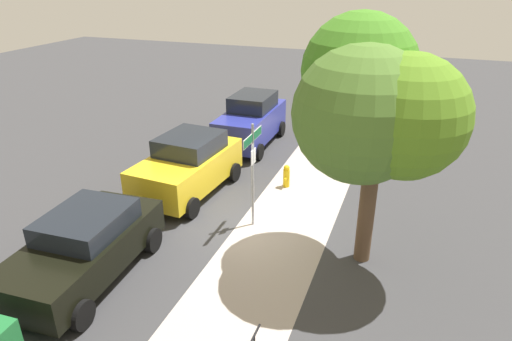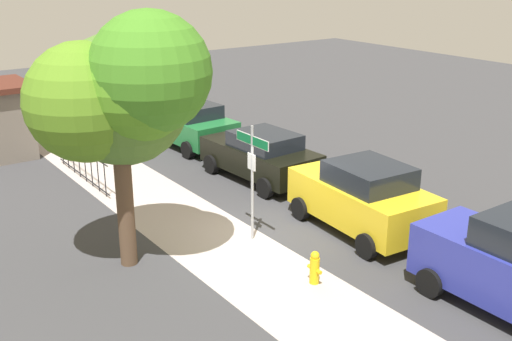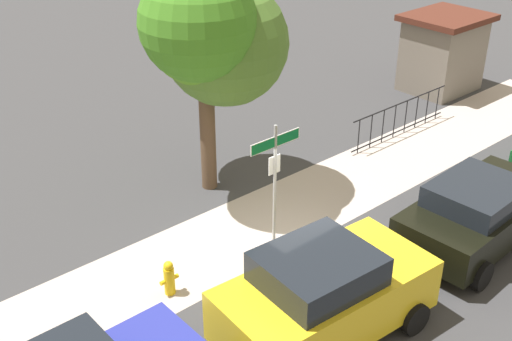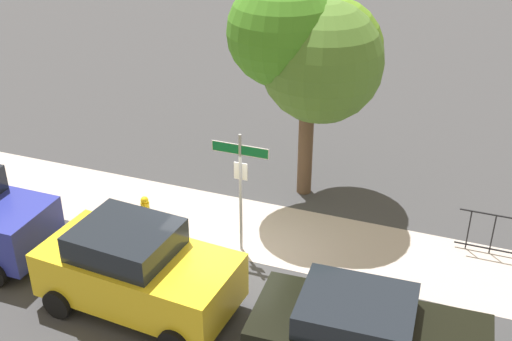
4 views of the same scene
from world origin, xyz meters
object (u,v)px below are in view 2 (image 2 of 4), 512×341
(car_yellow, at_px, (363,197))
(car_black, at_px, (261,155))
(car_green, at_px, (188,123))
(street_sign, at_px, (252,163))
(fire_hydrant, at_px, (315,267))
(shade_tree, at_px, (123,92))
(car_white, at_px, (126,100))

(car_yellow, distance_m, car_black, 4.80)
(car_yellow, height_order, car_green, car_yellow)
(street_sign, xyz_separation_m, car_yellow, (-1.23, -2.68, -1.11))
(fire_hydrant, bearing_deg, shade_tree, 40.18)
(street_sign, height_order, car_white, street_sign)
(car_yellow, bearing_deg, car_green, 2.96)
(shade_tree, distance_m, car_green, 10.25)
(car_yellow, relative_size, fire_hydrant, 5.38)
(car_yellow, height_order, car_white, car_yellow)
(car_white, xyz_separation_m, fire_hydrant, (-15.84, 2.69, -0.56))
(car_black, xyz_separation_m, car_white, (9.60, 0.36, 0.11))
(street_sign, bearing_deg, car_green, -19.07)
(car_black, bearing_deg, street_sign, 138.71)
(car_black, relative_size, car_green, 0.98)
(car_black, distance_m, car_white, 9.60)
(car_green, distance_m, fire_hydrant, 11.48)
(shade_tree, bearing_deg, street_sign, -102.13)
(street_sign, height_order, fire_hydrant, street_sign)
(car_green, xyz_separation_m, fire_hydrant, (-11.05, 3.09, -0.48))
(car_white, bearing_deg, car_black, -178.58)
(street_sign, height_order, shade_tree, shade_tree)
(car_yellow, distance_m, car_green, 9.60)
(fire_hydrant, bearing_deg, street_sign, -4.23)
(car_green, bearing_deg, fire_hydrant, 161.36)
(street_sign, distance_m, car_green, 8.93)
(car_green, bearing_deg, car_black, 176.56)
(street_sign, bearing_deg, car_white, -10.72)
(car_yellow, xyz_separation_m, fire_hydrant, (-1.45, 2.88, -0.57))
(car_green, bearing_deg, street_sign, 157.92)
(car_green, height_order, fire_hydrant, car_green)
(car_green, bearing_deg, shade_tree, 139.58)
(street_sign, bearing_deg, car_black, -38.70)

